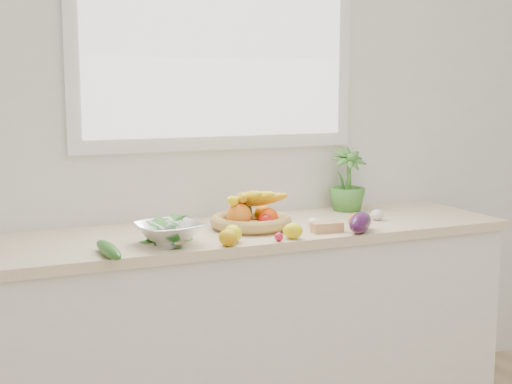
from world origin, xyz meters
name	(u,v)px	position (x,y,z in m)	size (l,w,h in m)	color
back_wall	(217,115)	(0.00, 2.25, 1.35)	(4.50, 0.02, 2.70)	white
counter_cabinet	(243,338)	(0.00, 1.95, 0.43)	(2.20, 0.58, 0.86)	silver
countertop	(243,233)	(0.00, 1.95, 0.88)	(2.24, 0.62, 0.04)	beige
window_frame	(217,21)	(0.00, 2.23, 1.75)	(1.30, 0.03, 1.10)	white
window_pane	(219,21)	(0.00, 2.21, 1.75)	(1.18, 0.01, 0.98)	white
orange_loose	(358,222)	(0.40, 1.72, 0.94)	(0.07, 0.07, 0.07)	#FF5308
lemon_a	(228,238)	(-0.17, 1.67, 0.93)	(0.06, 0.08, 0.06)	#D0940B
lemon_b	(233,233)	(-0.13, 1.73, 0.93)	(0.07, 0.08, 0.07)	yellow
lemon_c	(293,231)	(0.10, 1.69, 0.93)	(0.06, 0.08, 0.06)	yellow
apple	(266,223)	(0.06, 1.85, 0.94)	(0.07, 0.07, 0.07)	red
ginger	(327,227)	(0.28, 1.74, 0.92)	(0.12, 0.05, 0.04)	tan
garlic_a	(313,222)	(0.27, 1.85, 0.92)	(0.05, 0.05, 0.04)	white
garlic_b	(274,222)	(0.14, 1.94, 0.92)	(0.05, 0.05, 0.04)	beige
garlic_c	(377,215)	(0.60, 1.88, 0.92)	(0.06, 0.06, 0.05)	beige
eggplant	(360,222)	(0.40, 1.69, 0.94)	(0.08, 0.20, 0.08)	#38103C
cucumber	(109,250)	(-0.61, 1.69, 0.92)	(0.05, 0.26, 0.05)	#1B591A
radish	(279,237)	(0.03, 1.67, 0.92)	(0.03, 0.03, 0.03)	red
potted_herb	(347,181)	(0.60, 2.14, 1.04)	(0.17, 0.17, 0.31)	#3F7F2E
fruit_basket	(250,216)	(0.03, 1.94, 0.95)	(0.35, 0.35, 0.18)	#B47F50
colander_with_spinach	(168,227)	(-0.36, 1.79, 0.96)	(0.28, 0.28, 0.13)	silver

